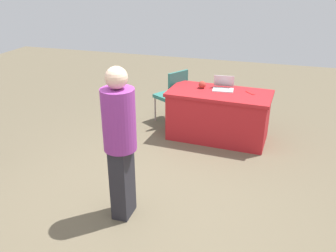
% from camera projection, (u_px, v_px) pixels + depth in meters
% --- Properties ---
extents(ground_plane, '(14.40, 14.40, 0.00)m').
position_uv_depth(ground_plane, '(148.00, 198.00, 4.29)').
color(ground_plane, brown).
extents(table_foreground, '(1.62, 0.88, 0.77)m').
position_uv_depth(table_foreground, '(218.00, 115.00, 5.67)').
color(table_foreground, '#AD1E23').
rests_on(table_foreground, ground).
extents(chair_near_front, '(0.61, 0.61, 0.95)m').
position_uv_depth(chair_near_front, '(173.00, 93.00, 6.19)').
color(chair_near_front, '#9E9993').
rests_on(chair_near_front, ground).
extents(person_attendee_browsing, '(0.34, 0.34, 1.68)m').
position_uv_depth(person_attendee_browsing, '(120.00, 138.00, 3.65)').
color(person_attendee_browsing, '#26262D').
rests_on(person_attendee_browsing, ground).
extents(laptop_silver, '(0.34, 0.32, 0.21)m').
position_uv_depth(laptop_silver, '(223.00, 87.00, 5.61)').
color(laptop_silver, silver).
rests_on(laptop_silver, table_foreground).
extents(yarn_ball, '(0.11, 0.11, 0.11)m').
position_uv_depth(yarn_ball, '(202.00, 85.00, 5.67)').
color(yarn_ball, '#B2382D').
rests_on(yarn_ball, table_foreground).
extents(scissors_red, '(0.15, 0.16, 0.01)m').
position_uv_depth(scissors_red, '(250.00, 93.00, 5.46)').
color(scissors_red, red).
rests_on(scissors_red, table_foreground).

